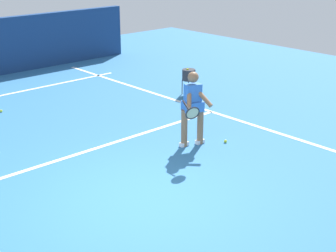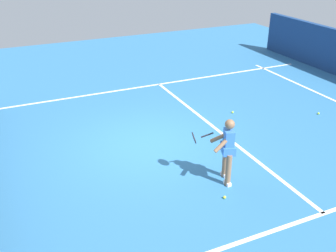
{
  "view_description": "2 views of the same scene",
  "coord_description": "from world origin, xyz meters",
  "px_view_note": "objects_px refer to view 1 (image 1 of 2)",
  "views": [
    {
      "loc": [
        4.49,
        5.77,
        3.96
      ],
      "look_at": [
        -0.8,
        -0.0,
        1.07
      ],
      "focal_mm": 53.73,
      "sensor_mm": 36.0,
      "label": 1
    },
    {
      "loc": [
        -8.81,
        3.4,
        5.12
      ],
      "look_at": [
        -1.06,
        -0.12,
        0.99
      ],
      "focal_mm": 42.2,
      "sensor_mm": 36.0,
      "label": 2
    }
  ],
  "objects_px": {
    "tennis_ball_near": "(1,111)",
    "ball_hopper": "(189,75)",
    "tennis_player": "(193,106)",
    "tennis_ball_mid": "(225,141)"
  },
  "relations": [
    {
      "from": "tennis_player",
      "to": "tennis_ball_mid",
      "type": "height_order",
      "value": "tennis_player"
    },
    {
      "from": "tennis_ball_mid",
      "to": "ball_hopper",
      "type": "height_order",
      "value": "ball_hopper"
    },
    {
      "from": "tennis_player",
      "to": "tennis_ball_mid",
      "type": "bearing_deg",
      "value": 148.61
    },
    {
      "from": "tennis_ball_near",
      "to": "ball_hopper",
      "type": "height_order",
      "value": "ball_hopper"
    },
    {
      "from": "tennis_player",
      "to": "ball_hopper",
      "type": "relative_size",
      "value": 2.09
    },
    {
      "from": "tennis_player",
      "to": "ball_hopper",
      "type": "height_order",
      "value": "tennis_player"
    },
    {
      "from": "tennis_ball_near",
      "to": "ball_hopper",
      "type": "xyz_separation_m",
      "value": [
        -4.49,
        2.03,
        0.51
      ]
    },
    {
      "from": "tennis_ball_near",
      "to": "tennis_ball_mid",
      "type": "bearing_deg",
      "value": 116.87
    },
    {
      "from": "ball_hopper",
      "to": "tennis_ball_near",
      "type": "bearing_deg",
      "value": -24.29
    },
    {
      "from": "tennis_player",
      "to": "tennis_ball_mid",
      "type": "relative_size",
      "value": 23.48
    }
  ]
}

